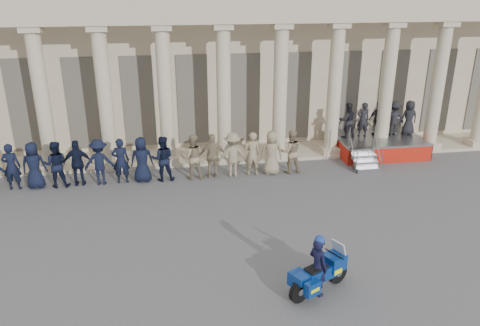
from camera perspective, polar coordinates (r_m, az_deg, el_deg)
name	(u,v)px	position (r m, az deg, el deg)	size (l,w,h in m)	color
ground	(215,253)	(14.93, -3.02, -10.89)	(90.00, 90.00, 0.00)	#4D4D50
building	(186,47)	(27.59, -6.58, 13.90)	(40.00, 12.50, 9.00)	tan
officer_rank	(107,162)	(20.17, -15.87, 0.18)	(16.76, 0.74, 1.96)	black
reviewing_stand	(379,126)	(23.89, 16.63, 4.33)	(4.16, 4.01, 2.55)	gray
motorcycle	(320,273)	(13.13, 9.75, -13.10)	(1.92, 1.33, 1.35)	black
rider	(318,265)	(12.90, 9.47, -12.18)	(0.64, 0.73, 1.78)	black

